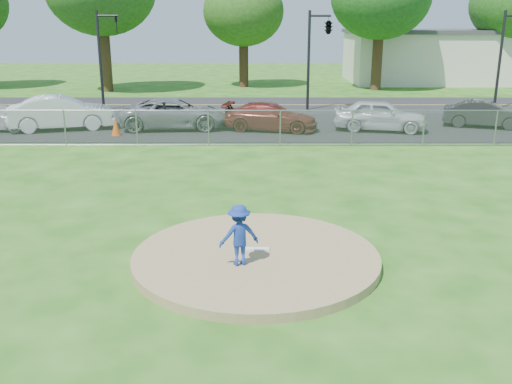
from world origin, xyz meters
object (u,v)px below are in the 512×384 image
at_px(parked_car_white, 62,113).
at_px(parked_car_darkred, 271,117).
at_px(traffic_cone, 116,127).
at_px(traffic_signal_left, 104,51).
at_px(commercial_building, 445,56).
at_px(parked_car_gray, 175,114).
at_px(tree_center, 243,1).
at_px(traffic_signal_right, 505,51).
at_px(parked_car_charcoal, 485,114).
at_px(traffic_signal_center, 327,28).
at_px(parked_car_pearl, 380,115).
at_px(pitcher, 239,235).

height_order(parked_car_white, parked_car_darkred, parked_car_white).
relative_size(traffic_cone, parked_car_darkred, 0.18).
bearing_deg(traffic_signal_left, commercial_building, 32.87).
relative_size(commercial_building, parked_car_gray, 3.15).
bearing_deg(tree_center, traffic_signal_right, -38.22).
height_order(commercial_building, traffic_signal_right, traffic_signal_right).
bearing_deg(traffic_cone, parked_car_charcoal, 6.94).
relative_size(traffic_signal_center, parked_car_pearl, 1.29).
bearing_deg(parked_car_white, pitcher, -166.83).
xyz_separation_m(traffic_signal_left, traffic_cone, (2.33, -7.77, -2.95)).
relative_size(traffic_signal_left, parked_car_charcoal, 1.43).
bearing_deg(commercial_building, traffic_signal_center, -126.94).
distance_m(commercial_building, parked_car_pearl, 24.78).
relative_size(traffic_signal_center, pitcher, 4.31).
xyz_separation_m(traffic_signal_right, parked_car_white, (-23.58, -6.31, -2.54)).
distance_m(traffic_cone, parked_car_darkred, 7.22).
height_order(commercial_building, parked_car_white, commercial_building).
bearing_deg(pitcher, parked_car_pearl, -128.84).
relative_size(parked_car_darkred, parked_car_pearl, 1.03).
height_order(tree_center, pitcher, tree_center).
relative_size(commercial_building, traffic_cone, 20.56).
relative_size(parked_car_gray, parked_car_pearl, 1.20).
bearing_deg(traffic_signal_center, parked_car_pearl, -73.69).
distance_m(commercial_building, traffic_cone, 32.73).
xyz_separation_m(pitcher, traffic_cone, (-6.09, 14.79, -0.44)).
bearing_deg(parked_car_gray, commercial_building, -46.50).
relative_size(traffic_signal_center, traffic_signal_right, 1.00).
relative_size(traffic_cone, parked_car_white, 0.16).
bearing_deg(pitcher, traffic_signal_right, -140.37).
relative_size(tree_center, parked_car_gray, 1.89).
height_order(parked_car_gray, parked_car_pearl, parked_car_pearl).
height_order(tree_center, traffic_signal_right, tree_center).
bearing_deg(traffic_signal_left, pitcher, -69.54).
relative_size(commercial_building, pitcher, 12.63).
xyz_separation_m(parked_car_white, parked_car_pearl, (15.24, -0.28, -0.07)).
distance_m(pitcher, parked_car_gray, 16.88).
relative_size(tree_center, parked_car_darkred, 2.20).
relative_size(traffic_signal_right, parked_car_pearl, 1.29).
distance_m(parked_car_white, parked_car_pearl, 15.24).
distance_m(traffic_signal_right, parked_car_pearl, 10.94).
xyz_separation_m(parked_car_darkred, parked_car_pearl, (5.22, -0.07, 0.09)).
bearing_deg(parked_car_white, commercial_building, -64.43).
bearing_deg(traffic_signal_right, traffic_cone, -159.40).
distance_m(traffic_signal_center, parked_car_white, 15.21).
height_order(commercial_building, tree_center, tree_center).
xyz_separation_m(traffic_signal_left, parked_car_darkred, (9.44, -6.52, -2.70)).
distance_m(pitcher, parked_car_darkred, 16.08).
bearing_deg(parked_car_gray, parked_car_charcoal, -92.65).
distance_m(tree_center, parked_car_pearl, 20.63).
xyz_separation_m(traffic_signal_center, traffic_signal_right, (10.27, 0.00, -1.25)).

